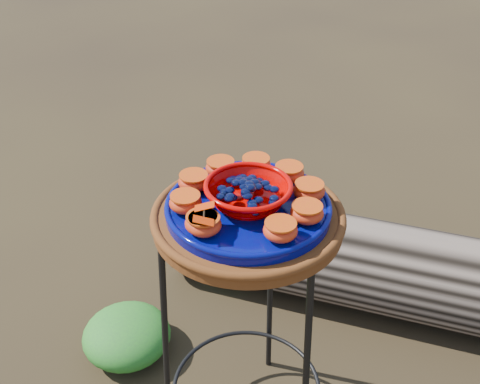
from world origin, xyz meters
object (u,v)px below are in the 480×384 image
(terracotta_saucer, at_px, (248,219))
(red_bowl, at_px, (248,195))
(plant_stand, at_px, (247,335))
(cobalt_plate, at_px, (248,209))
(driftwood_log, at_px, (415,274))

(terracotta_saucer, distance_m, red_bowl, 0.07)
(plant_stand, bearing_deg, terracotta_saucer, 0.00)
(plant_stand, height_order, cobalt_plate, cobalt_plate)
(terracotta_saucer, relative_size, cobalt_plate, 1.17)
(red_bowl, bearing_deg, plant_stand, 0.00)
(plant_stand, height_order, red_bowl, red_bowl)
(plant_stand, distance_m, terracotta_saucer, 0.37)
(cobalt_plate, bearing_deg, red_bowl, 0.00)
(driftwood_log, bearing_deg, red_bowl, -122.56)
(plant_stand, distance_m, driftwood_log, 0.75)
(plant_stand, relative_size, red_bowl, 3.87)
(terracotta_saucer, relative_size, red_bowl, 2.33)
(plant_stand, distance_m, cobalt_plate, 0.40)
(terracotta_saucer, bearing_deg, driftwood_log, 57.44)
(terracotta_saucer, distance_m, cobalt_plate, 0.03)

